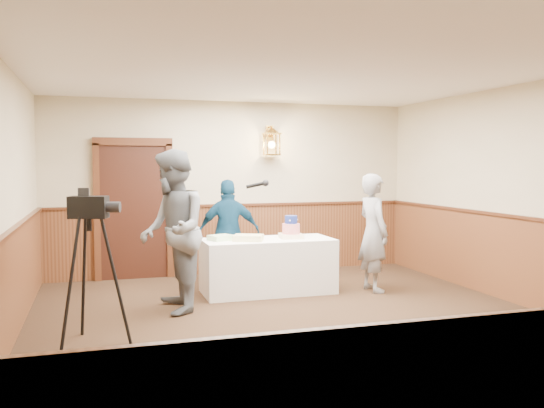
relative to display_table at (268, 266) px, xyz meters
The scene contains 10 objects.
ground 1.94m from the display_table, 93.36° to the right, with size 7.00×7.00×0.00m, color #312013.
room_shell 1.85m from the display_table, 96.53° to the right, with size 6.02×7.02×2.81m.
display_table is the anchor object (origin of this frame).
tiered_cake 0.60m from the display_table, ahead, with size 0.34×0.34×0.32m.
sheet_cake_yellow 0.52m from the display_table, 162.46° to the right, with size 0.39×0.30×0.08m, color #E7D58A.
sheet_cake_green 0.77m from the display_table, behind, with size 0.30×0.24×0.07m, color #BCE5A1.
interviewer 1.67m from the display_table, 153.87° to the right, with size 1.54×0.96×1.97m.
baker 1.55m from the display_table, 13.20° to the right, with size 0.60×0.40×1.65m, color gray.
assistant_p 0.90m from the display_table, 119.61° to the left, with size 0.91×0.38×1.56m, color #0E334E.
tv_camera_rig 2.91m from the display_table, 143.69° to the right, with size 0.58×0.54×1.48m.
Camera 1 is at (-2.15, -5.69, 1.79)m, focal length 38.00 mm.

